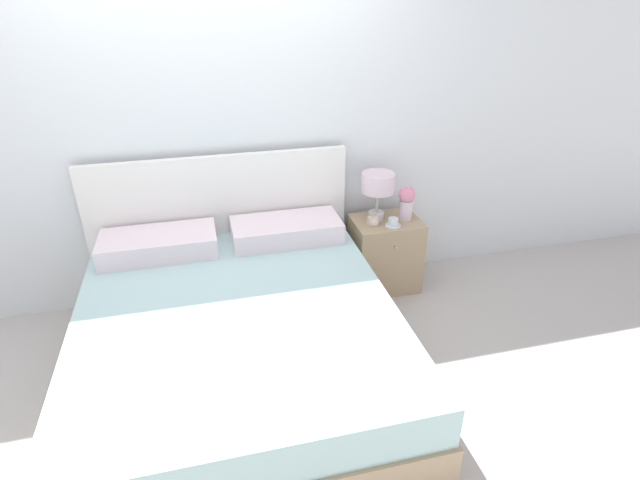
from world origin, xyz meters
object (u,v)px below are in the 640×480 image
Objects in this scene: nightstand at (384,254)px; flower_vase at (406,201)px; alarm_clock at (373,221)px; teacup at (393,222)px; bed at (238,334)px; table_lamp at (378,186)px.

flower_vase reaches higher than nightstand.
alarm_clock is at bearing -158.84° from nightstand.
flower_vase is 0.29m from alarm_clock.
alarm_clock is at bearing 160.74° from teacup.
flower_vase is at bearing 6.98° from alarm_clock.
flower_vase reaches higher than teacup.
bed reaches higher than flower_vase.
alarm_clock is (-0.06, -0.09, -0.23)m from table_lamp.
bed is at bearing -152.76° from teacup.
flower_vase is at bearing 32.38° from teacup.
bed is 1.54m from flower_vase.
table_lamp is 3.08× the size of teacup.
teacup is (-0.13, -0.08, -0.12)m from flower_vase.
table_lamp is 0.28m from teacup.
nightstand is 0.34m from alarm_clock.
alarm_clock is at bearing 32.06° from bed.
teacup is (1.19, 0.61, 0.30)m from bed.
alarm_clock reaches higher than teacup.
flower_vase is 2.22× the size of teacup.
bed is 7.74× the size of flower_vase.
nightstand is 7.72× the size of alarm_clock.
bed is at bearing -147.94° from alarm_clock.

